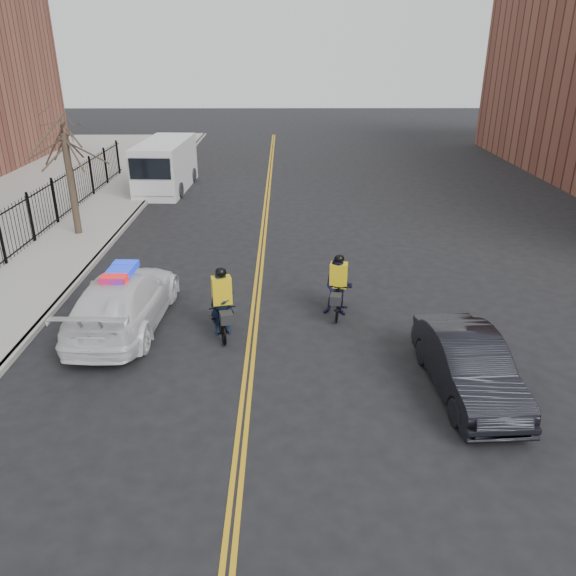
% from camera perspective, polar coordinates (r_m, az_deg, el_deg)
% --- Properties ---
extents(ground, '(120.00, 120.00, 0.00)m').
position_cam_1_polar(ground, '(14.22, -3.91, -7.42)').
color(ground, black).
rests_on(ground, ground).
extents(center_line_left, '(0.10, 60.00, 0.01)m').
position_cam_1_polar(center_line_left, '(21.47, -2.94, 3.66)').
color(center_line_left, '#C48F17').
rests_on(center_line_left, ground).
extents(center_line_right, '(0.10, 60.00, 0.01)m').
position_cam_1_polar(center_line_right, '(21.46, -2.52, 3.67)').
color(center_line_right, '#C48F17').
rests_on(center_line_right, ground).
extents(sidewalk, '(3.00, 60.00, 0.15)m').
position_cam_1_polar(sidewalk, '(23.00, -21.78, 3.52)').
color(sidewalk, gray).
rests_on(sidewalk, ground).
extents(curb, '(0.20, 60.00, 0.15)m').
position_cam_1_polar(curb, '(22.50, -18.22, 3.61)').
color(curb, gray).
rests_on(curb, ground).
extents(iron_fence, '(0.12, 28.00, 2.00)m').
position_cam_1_polar(iron_fence, '(23.32, -25.57, 5.55)').
color(iron_fence, black).
rests_on(iron_fence, ground).
extents(street_tree, '(3.20, 3.20, 4.80)m').
position_cam_1_polar(street_tree, '(24.03, -21.63, 12.95)').
color(street_tree, '#34281F').
rests_on(street_tree, sidewalk).
extents(police_cruiser, '(2.40, 5.45, 1.72)m').
position_cam_1_polar(police_cruiser, '(16.19, -16.36, -1.20)').
color(police_cruiser, white).
rests_on(police_cruiser, ground).
extents(dark_sedan, '(1.70, 4.25, 1.37)m').
position_cam_1_polar(dark_sedan, '(13.32, 17.85, -7.52)').
color(dark_sedan, black).
rests_on(dark_sedan, ground).
extents(cargo_van, '(2.59, 6.24, 2.58)m').
position_cam_1_polar(cargo_van, '(31.41, -12.40, 11.95)').
color(cargo_van, silver).
rests_on(cargo_van, ground).
extents(cyclist_near, '(1.15, 2.09, 1.95)m').
position_cam_1_polar(cyclist_near, '(15.27, -6.64, -2.33)').
color(cyclist_near, black).
rests_on(cyclist_near, ground).
extents(cyclist_far, '(0.94, 1.91, 1.87)m').
position_cam_1_polar(cyclist_far, '(16.30, 5.10, -0.31)').
color(cyclist_far, black).
rests_on(cyclist_far, ground).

